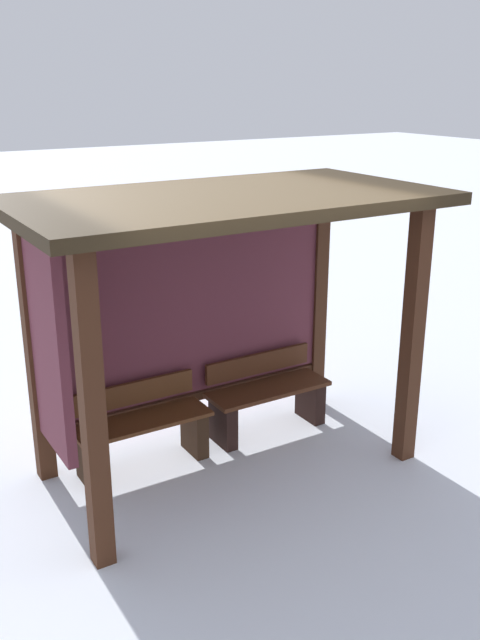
{
  "coord_description": "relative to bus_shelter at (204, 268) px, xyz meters",
  "views": [
    {
      "loc": [
        -2.77,
        -4.76,
        3.24
      ],
      "look_at": [
        0.22,
        0.18,
        1.27
      ],
      "focal_mm": 39.74,
      "sensor_mm": 36.0,
      "label": 1
    }
  ],
  "objects": [
    {
      "name": "bench_center_inside",
      "position": [
        0.76,
        0.18,
        -1.43
      ],
      "size": [
        1.2,
        0.41,
        0.74
      ],
      "color": "#4A2715",
      "rests_on": "ground"
    },
    {
      "name": "bus_shelter",
      "position": [
        0.0,
        0.0,
        0.0
      ],
      "size": [
        3.37,
        1.86,
        2.4
      ],
      "color": "#432415",
      "rests_on": "ground"
    },
    {
      "name": "ground_plane",
      "position": [
        0.11,
        -0.22,
        -1.77
      ],
      "size": [
        60.0,
        60.0,
        0.0
      ],
      "primitive_type": "plane",
      "color": "white"
    },
    {
      "name": "bench_left_inside",
      "position": [
        -0.54,
        0.18,
        -1.43
      ],
      "size": [
        1.2,
        0.4,
        0.74
      ],
      "color": "#562F17",
      "rests_on": "ground"
    }
  ]
}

